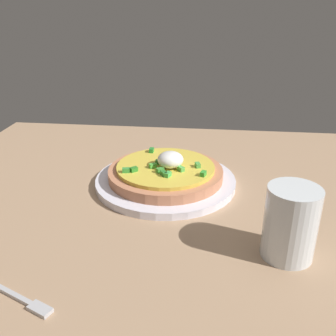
{
  "coord_description": "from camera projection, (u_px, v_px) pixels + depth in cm",
  "views": [
    {
      "loc": [
        0.45,
        57.43,
        33.97
      ],
      "look_at": [
        7.59,
        -5.17,
        5.76
      ],
      "focal_mm": 40.36,
      "sensor_mm": 36.0,
      "label": 1
    }
  ],
  "objects": [
    {
      "name": "pizza",
      "position": [
        168.0,
        171.0,
        0.69
      ],
      "size": [
        21.07,
        21.07,
        5.37
      ],
      "color": "#C07956",
      "rests_on": "plate"
    },
    {
      "name": "cup_near",
      "position": [
        293.0,
        227.0,
        0.49
      ],
      "size": [
        6.93,
        6.93,
        10.02
      ],
      "color": "silver",
      "rests_on": "dining_table"
    },
    {
      "name": "dining_table",
      "position": [
        208.0,
        206.0,
        0.65
      ],
      "size": [
        107.78,
        77.88,
        2.44
      ],
      "primitive_type": "cube",
      "color": "tan",
      "rests_on": "ground"
    },
    {
      "name": "fork",
      "position": [
        24.0,
        299.0,
        0.43
      ],
      "size": [
        10.7,
        5.41,
        0.5
      ],
      "rotation": [
        0.0,
        0.0,
        2.73
      ],
      "color": "#B7B7BC",
      "rests_on": "dining_table"
    },
    {
      "name": "plate",
      "position": [
        168.0,
        181.0,
        0.7
      ],
      "size": [
        25.86,
        25.86,
        1.32
      ],
      "primitive_type": "cylinder",
      "color": "white",
      "rests_on": "dining_table"
    }
  ]
}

